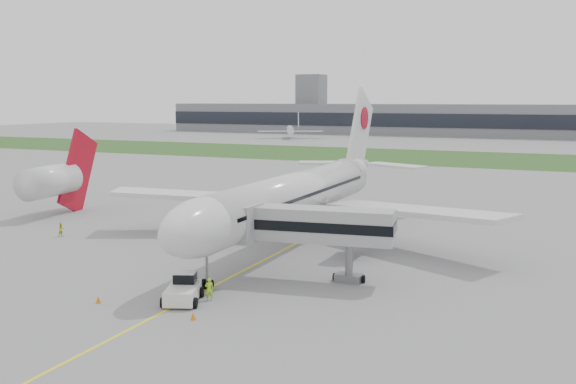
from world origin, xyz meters
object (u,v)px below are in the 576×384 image
at_px(jet_bridge, 305,225).
at_px(neighbor_aircraft, 54,180).
at_px(pushback_tug, 183,289).
at_px(ground_crew_near, 209,289).
at_px(airliner, 298,193).

xyz_separation_m(jet_bridge, neighbor_aircraft, (-44.68, 16.00, -0.05)).
xyz_separation_m(pushback_tug, ground_crew_near, (1.81, 1.03, -0.05)).
xyz_separation_m(ground_crew_near, neighbor_aircraft, (-39.78, 24.49, 4.09)).
relative_size(ground_crew_near, neighbor_aircraft, 0.12).
bearing_deg(airliner, jet_bridge, -64.52).
relative_size(jet_bridge, neighbor_aircraft, 0.94).
relative_size(airliner, pushback_tug, 11.28).
xyz_separation_m(pushback_tug, jet_bridge, (6.70, 9.52, 4.08)).
bearing_deg(neighbor_aircraft, jet_bridge, -27.51).
bearing_deg(pushback_tug, airliner, 68.27).
relative_size(pushback_tug, neighbor_aircraft, 0.31).
height_order(airliner, neighbor_aircraft, airliner).
height_order(ground_crew_near, neighbor_aircraft, neighbor_aircraft).
relative_size(airliner, neighbor_aircraft, 3.44).
bearing_deg(jet_bridge, ground_crew_near, -128.53).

